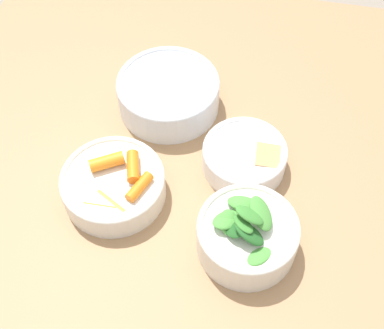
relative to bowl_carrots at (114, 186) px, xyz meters
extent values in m
cube|color=#99724C|center=(0.00, -0.13, -0.04)|extent=(1.15, 1.04, 0.03)
cube|color=olive|center=(0.52, 0.33, -0.42)|extent=(0.06, 0.06, 0.73)
cylinder|color=silver|center=(0.00, 0.00, -0.01)|extent=(0.17, 0.17, 0.05)
torus|color=silver|center=(0.00, 0.00, 0.02)|extent=(0.17, 0.17, 0.01)
cylinder|color=orange|center=(-0.01, -0.04, 0.01)|extent=(0.03, 0.06, 0.02)
cylinder|color=orange|center=(-0.05, 0.01, 0.01)|extent=(0.02, 0.05, 0.02)
cylinder|color=orange|center=(-0.01, -0.05, 0.01)|extent=(0.03, 0.04, 0.02)
cylinder|color=orange|center=(0.02, -0.04, 0.01)|extent=(0.02, 0.04, 0.02)
cylinder|color=orange|center=(-0.04, -0.01, 0.01)|extent=(0.05, 0.06, 0.02)
cylinder|color=orange|center=(0.02, -0.02, 0.01)|extent=(0.05, 0.03, 0.02)
cylinder|color=orange|center=(-0.01, -0.05, 0.02)|extent=(0.06, 0.04, 0.02)
cylinder|color=orange|center=(0.03, -0.03, 0.03)|extent=(0.06, 0.03, 0.02)
cylinder|color=orange|center=(0.03, 0.02, 0.03)|extent=(0.05, 0.06, 0.02)
cylinder|color=silver|center=(-0.05, -0.22, 0.00)|extent=(0.15, 0.15, 0.06)
torus|color=silver|center=(-0.05, -0.22, 0.03)|extent=(0.15, 0.15, 0.01)
ellipsoid|color=#4C933D|center=(-0.03, -0.24, 0.05)|extent=(0.07, 0.06, 0.04)
ellipsoid|color=#3D8433|center=(-0.06, -0.22, 0.06)|extent=(0.04, 0.04, 0.02)
ellipsoid|color=#4C933D|center=(-0.05, -0.19, 0.04)|extent=(0.06, 0.06, 0.03)
ellipsoid|color=#235B23|center=(-0.07, -0.23, 0.05)|extent=(0.04, 0.05, 0.05)
ellipsoid|color=#4C933D|center=(-0.01, -0.21, 0.04)|extent=(0.04, 0.05, 0.02)
ellipsoid|color=#235B23|center=(-0.06, -0.20, 0.04)|extent=(0.04, 0.04, 0.03)
ellipsoid|color=#4C933D|center=(-0.09, -0.25, 0.03)|extent=(0.06, 0.05, 0.02)
ellipsoid|color=#4C933D|center=(0.00, -0.23, 0.02)|extent=(0.05, 0.05, 0.02)
ellipsoid|color=#3D8433|center=(-0.05, -0.22, 0.06)|extent=(0.04, 0.05, 0.04)
ellipsoid|color=#4C933D|center=(-0.05, -0.19, 0.04)|extent=(0.05, 0.04, 0.02)
cylinder|color=silver|center=(0.21, -0.04, 0.00)|extent=(0.19, 0.19, 0.06)
torus|color=silver|center=(0.21, -0.04, 0.03)|extent=(0.19, 0.19, 0.01)
cylinder|color=brown|center=(0.21, -0.04, -0.01)|extent=(0.17, 0.17, 0.03)
ellipsoid|color=#8E5B3D|center=(0.25, -0.09, 0.02)|extent=(0.01, 0.01, 0.01)
ellipsoid|color=#A36B4C|center=(0.22, 0.02, 0.02)|extent=(0.01, 0.01, 0.01)
ellipsoid|color=#A36B4C|center=(0.18, 0.00, 0.01)|extent=(0.01, 0.01, 0.01)
ellipsoid|color=#8E5B3D|center=(0.14, -0.04, 0.01)|extent=(0.01, 0.01, 0.01)
ellipsoid|color=#8E5B3D|center=(0.20, 0.02, 0.01)|extent=(0.01, 0.01, 0.01)
ellipsoid|color=#AD7551|center=(0.23, -0.01, 0.01)|extent=(0.01, 0.01, 0.01)
ellipsoid|color=#AD7551|center=(0.20, -0.05, 0.02)|extent=(0.01, 0.01, 0.01)
ellipsoid|color=#AD7551|center=(0.17, -0.01, 0.01)|extent=(0.01, 0.01, 0.01)
ellipsoid|color=#AD7551|center=(0.23, -0.07, 0.01)|extent=(0.01, 0.01, 0.01)
cylinder|color=#E0A88E|center=(0.20, -0.09, 0.02)|extent=(0.03, 0.03, 0.01)
cylinder|color=#E0A88E|center=(0.18, -0.04, 0.02)|extent=(0.03, 0.03, 0.01)
cylinder|color=beige|center=(0.26, -0.05, 0.02)|extent=(0.03, 0.03, 0.01)
cylinder|color=#E0A88E|center=(0.20, -0.01, 0.02)|extent=(0.03, 0.03, 0.01)
cylinder|color=white|center=(0.10, -0.20, -0.01)|extent=(0.14, 0.14, 0.04)
torus|color=white|center=(0.10, -0.20, 0.02)|extent=(0.14, 0.14, 0.01)
cube|color=tan|center=(0.10, -0.19, 0.00)|extent=(0.07, 0.06, 0.03)
cube|color=tan|center=(0.06, -0.20, 0.00)|extent=(0.06, 0.06, 0.01)
cube|color=tan|center=(0.09, -0.18, 0.01)|extent=(0.07, 0.08, 0.01)
cube|color=tan|center=(0.11, -0.20, 0.01)|extent=(0.05, 0.05, 0.01)
cube|color=tan|center=(0.10, -0.24, 0.01)|extent=(0.05, 0.05, 0.01)
camera|label=1|loc=(-0.44, -0.22, 0.73)|focal=50.00mm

